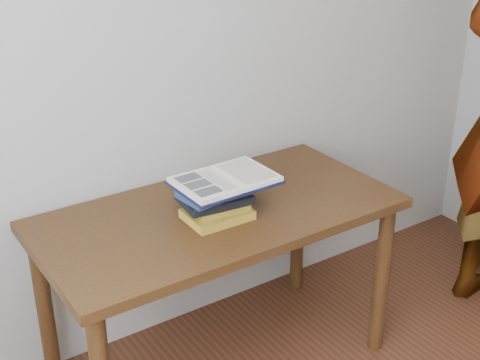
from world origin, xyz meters
TOP-DOWN VIEW (x-y plane):
  - desk at (0.00, 1.38)m, footprint 1.31×0.65m
  - book_stack at (-0.04, 1.34)m, footprint 0.25×0.21m
  - open_book at (0.00, 1.34)m, footprint 0.35×0.25m

SIDE VIEW (x-z plane):
  - desk at x=0.00m, z-range 0.25..0.95m
  - book_stack at x=-0.04m, z-range 0.70..0.82m
  - open_book at x=0.00m, z-range 0.82..0.85m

